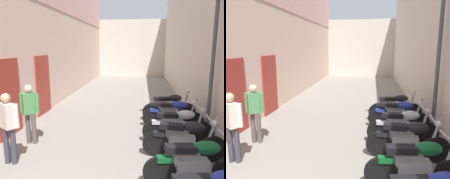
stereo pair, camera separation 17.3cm
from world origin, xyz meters
The scene contains 12 objects.
ground_plane centered at (0.00, 7.65, 0.00)m, with size 35.30×35.30×0.00m, color gray.
building_left centered at (-3.01, 9.60, 3.70)m, with size 0.45×19.30×7.35m.
building_right centered at (3.02, 9.65, 3.28)m, with size 0.45×19.30×6.57m.
building_far_end centered at (0.00, 20.30, 2.40)m, with size 8.63×2.00×4.80m, color beige.
motorcycle_fourth centered at (1.88, 3.81, 0.50)m, with size 1.85×0.58×1.04m.
motorcycle_fifth centered at (1.88, 4.86, 0.50)m, with size 1.85×0.58×1.04m.
motorcycle_sixth centered at (1.88, 5.73, 0.50)m, with size 1.85×0.58×1.04m.
motorcycle_seventh centered at (1.88, 6.72, 0.50)m, with size 1.84×0.58×1.04m.
motorcycle_eighth centered at (1.88, 7.60, 0.50)m, with size 1.84×0.58×1.04m.
pedestrian_mid_alley centered at (-1.91, 4.16, 0.92)m, with size 0.52×0.35×1.57m.
pedestrian_further_down centered at (-1.96, 5.18, 0.92)m, with size 0.52×0.38×1.57m.
street_lamp centered at (2.58, 5.93, 2.85)m, with size 0.79×0.18×4.91m.
Camera 2 is at (1.05, 0.10, 2.51)m, focal length 35.11 mm.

